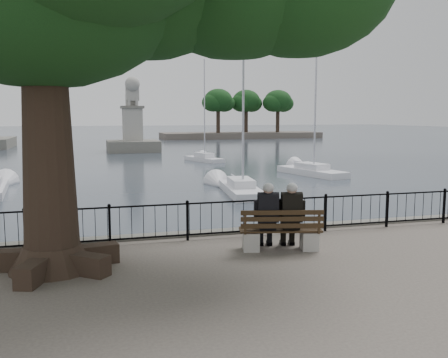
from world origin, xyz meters
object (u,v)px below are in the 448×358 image
object	(u,v)px
bench	(280,235)
person_right	(290,218)
lion_monument	(133,133)
person_left	(267,219)

from	to	relation	value
bench	person_right	bearing A→B (deg)	10.84
person_right	lion_monument	size ratio (longest dim) A/B	0.19
person_left	person_right	size ratio (longest dim) A/B	1.00
bench	lion_monument	distance (m)	49.02
person_right	person_left	bearing A→B (deg)	166.68
person_left	lion_monument	size ratio (longest dim) A/B	0.19
person_left	person_right	bearing A→B (deg)	-13.32
person_right	lion_monument	world-z (taller)	lion_monument
bench	lion_monument	world-z (taller)	lion_monument
person_right	bench	bearing A→B (deg)	-169.16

